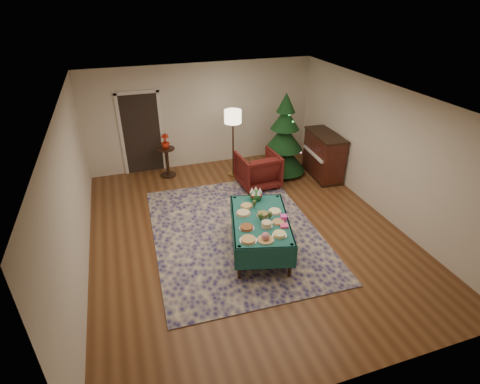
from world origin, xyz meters
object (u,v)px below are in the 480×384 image
object	(u,v)px
armchair	(258,168)
side_table	(167,162)
buffet_table	(260,225)
potted_plant	(165,144)
floor_lamp	(233,121)
gift_box	(284,218)
piano	(323,156)
christmas_tree	(284,139)

from	to	relation	value
armchair	side_table	distance (m)	2.37
buffet_table	potted_plant	distance (m)	3.84
buffet_table	floor_lamp	xyz separation A→B (m)	(0.48, 3.18, 0.92)
gift_box	buffet_table	bearing A→B (deg)	156.62
gift_box	side_table	xyz separation A→B (m)	(-1.53, 3.81, -0.35)
side_table	piano	world-z (taller)	piano
potted_plant	floor_lamp	bearing A→B (deg)	-15.97
armchair	potted_plant	xyz separation A→B (m)	(-2.01, 1.24, 0.40)
armchair	piano	distance (m)	1.78
gift_box	side_table	world-z (taller)	gift_box
buffet_table	armchair	size ratio (longest dim) A/B	2.07
gift_box	christmas_tree	world-z (taller)	christmas_tree
floor_lamp	piano	size ratio (longest dim) A/B	1.26
floor_lamp	gift_box	bearing A→B (deg)	-91.76
floor_lamp	side_table	world-z (taller)	floor_lamp
gift_box	armchair	distance (m)	2.62
buffet_table	gift_box	xyz separation A→B (m)	(0.38, -0.16, 0.18)
armchair	potted_plant	size ratio (longest dim) A/B	2.56
buffet_table	floor_lamp	distance (m)	3.34
buffet_table	side_table	xyz separation A→B (m)	(-1.15, 3.65, -0.17)
gift_box	potted_plant	xyz separation A→B (m)	(-1.53, 3.81, 0.15)
gift_box	christmas_tree	size ratio (longest dim) A/B	0.05
piano	side_table	bearing A→B (deg)	161.75
gift_box	side_table	size ratio (longest dim) A/B	0.14
armchair	christmas_tree	world-z (taller)	christmas_tree
side_table	christmas_tree	bearing A→B (deg)	-15.16
buffet_table	potted_plant	world-z (taller)	potted_plant
piano	buffet_table	bearing A→B (deg)	-137.84
side_table	piano	distance (m)	4.00
side_table	piano	bearing A→B (deg)	-18.25
armchair	christmas_tree	size ratio (longest dim) A/B	0.45
buffet_table	side_table	bearing A→B (deg)	107.44
buffet_table	side_table	world-z (taller)	side_table
floor_lamp	side_table	xyz separation A→B (m)	(-1.63, 0.47, -1.09)
armchair	side_table	world-z (taller)	armchair
christmas_tree	buffet_table	bearing A→B (deg)	-121.25
side_table	potted_plant	distance (m)	0.50
gift_box	christmas_tree	distance (m)	3.33
armchair	floor_lamp	world-z (taller)	floor_lamp
armchair	potted_plant	bearing A→B (deg)	-34.93
floor_lamp	christmas_tree	size ratio (longest dim) A/B	0.81
side_table	christmas_tree	distance (m)	3.04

